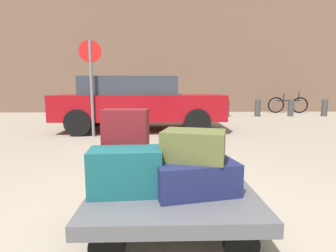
# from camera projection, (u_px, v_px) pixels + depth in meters

# --- Properties ---
(ground_plane) EXTENTS (60.00, 60.00, 0.00)m
(ground_plane) POSITION_uv_depth(u_px,v_px,m) (172.00, 236.00, 2.03)
(ground_plane) COLOR gray
(building_facade_brick) EXTENTS (24.00, 1.20, 9.99)m
(building_facade_brick) POSITION_uv_depth(u_px,v_px,m) (205.00, 4.00, 12.24)
(building_facade_brick) COLOR brown
(building_facade_brick) RESTS_ON ground_plane
(luggage_cart) EXTENTS (1.29, 0.90, 0.34)m
(luggage_cart) POSITION_uv_depth(u_px,v_px,m) (173.00, 203.00, 1.99)
(luggage_cart) COLOR #4C4C51
(luggage_cart) RESTS_ON ground_plane
(suitcase_navy_front_right) EXTENTS (0.69, 0.58, 0.25)m
(suitcase_navy_front_right) POSITION_uv_depth(u_px,v_px,m) (193.00, 175.00, 2.05)
(suitcase_navy_front_right) COLOR #191E47
(suitcase_navy_front_right) RESTS_ON luggage_cart
(duffel_bag_teal_center) EXTENTS (0.56, 0.33, 0.35)m
(duffel_bag_teal_center) POSITION_uv_depth(u_px,v_px,m) (125.00, 171.00, 1.99)
(duffel_bag_teal_center) COLOR #144C51
(duffel_bag_teal_center) RESTS_ON luggage_cart
(suitcase_maroon_rear_left) EXTENTS (0.39, 0.25, 0.62)m
(suitcase_maroon_rear_left) POSITION_uv_depth(u_px,v_px,m) (126.00, 146.00, 2.23)
(suitcase_maroon_rear_left) COLOR maroon
(suitcase_maroon_rear_left) RESTS_ON luggage_cart
(duffel_bag_olive_topmost_pile) EXTENTS (0.54, 0.43, 0.23)m
(duffel_bag_olive_topmost_pile) POSITION_uv_depth(u_px,v_px,m) (194.00, 145.00, 2.02)
(duffel_bag_olive_topmost_pile) COLOR #4C5128
(duffel_bag_olive_topmost_pile) RESTS_ON suitcase_navy_front_right
(parked_car) EXTENTS (4.31, 1.93, 1.42)m
(parked_car) POSITION_uv_depth(u_px,v_px,m) (138.00, 102.00, 7.03)
(parked_car) COLOR maroon
(parked_car) RESTS_ON ground_plane
(bicycle_leaning) EXTENTS (1.76, 0.24, 0.96)m
(bicycle_leaning) POSITION_uv_depth(u_px,v_px,m) (288.00, 105.00, 11.81)
(bicycle_leaning) COLOR black
(bicycle_leaning) RESTS_ON ground_plane
(bollard_kerb_near) EXTENTS (0.23, 0.23, 0.66)m
(bollard_kerb_near) POSITION_uv_depth(u_px,v_px,m) (226.00, 108.00, 10.44)
(bollard_kerb_near) COLOR #383838
(bollard_kerb_near) RESTS_ON ground_plane
(bollard_kerb_mid) EXTENTS (0.23, 0.23, 0.66)m
(bollard_kerb_mid) POSITION_uv_depth(u_px,v_px,m) (258.00, 108.00, 10.48)
(bollard_kerb_mid) COLOR #383838
(bollard_kerb_mid) RESTS_ON ground_plane
(bollard_kerb_far) EXTENTS (0.23, 0.23, 0.66)m
(bollard_kerb_far) POSITION_uv_depth(u_px,v_px,m) (291.00, 108.00, 10.51)
(bollard_kerb_far) COLOR #383838
(bollard_kerb_far) RESTS_ON ground_plane
(bollard_corner) EXTENTS (0.23, 0.23, 0.66)m
(bollard_corner) POSITION_uv_depth(u_px,v_px,m) (325.00, 108.00, 10.55)
(bollard_corner) COLOR #383838
(bollard_corner) RESTS_ON ground_plane
(no_parking_sign) EXTENTS (0.50, 0.11, 2.20)m
(no_parking_sign) POSITION_uv_depth(u_px,v_px,m) (91.00, 78.00, 5.98)
(no_parking_sign) COLOR slate
(no_parking_sign) RESTS_ON ground_plane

